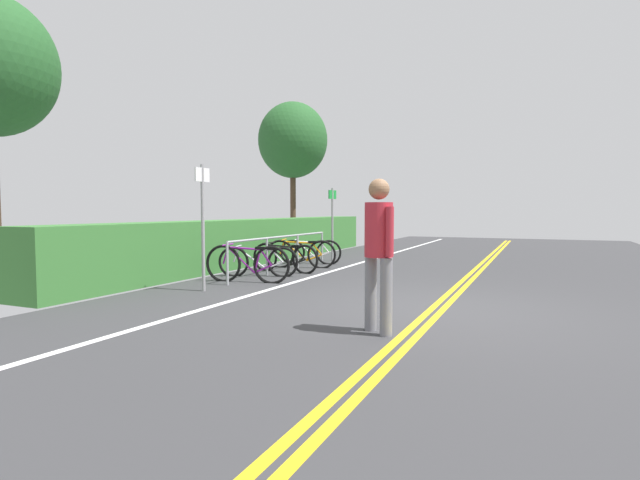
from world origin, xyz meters
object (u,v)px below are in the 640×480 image
object	(u,v)px
bicycle_3	(301,254)
bicycle_0	(247,264)
pedestrian	(379,244)
sign_post_near	(203,215)
bicycle_2	(285,258)
bicycle_4	(311,252)
sign_post_far	(332,217)
bike_rack	(283,245)
bicycle_1	(258,261)
tree_mid	(293,141)

from	to	relation	value
bicycle_3	bicycle_0	bearing A→B (deg)	-177.40
pedestrian	sign_post_near	world-z (taller)	sign_post_near
bicycle_2	pedestrian	distance (m)	5.85
bicycle_4	sign_post_far	size ratio (longest dim) A/B	0.77
bike_rack	pedestrian	bearing A→B (deg)	-141.07
pedestrian	sign_post_near	bearing A→B (deg)	66.41
bicycle_2	sign_post_far	bearing A→B (deg)	-1.01
bicycle_0	bicycle_1	distance (m)	0.86
bicycle_0	sign_post_far	distance (m)	4.53
bicycle_3	bicycle_4	xyz separation A→B (m)	(0.86, 0.13, -0.02)
bike_rack	tree_mid	size ratio (longest dim) A/B	0.82
bicycle_1	bicycle_2	world-z (taller)	bicycle_2
sign_post_near	tree_mid	bearing A→B (deg)	18.35
bicycle_3	pedestrian	world-z (taller)	pedestrian
bicycle_2	sign_post_near	xyz separation A→B (m)	(-2.94, 0.04, 1.00)
bicycle_4	tree_mid	distance (m)	7.00
bicycle_1	pedestrian	bearing A→B (deg)	-133.84
sign_post_far	bicycle_0	bearing A→B (deg)	-179.48
bike_rack	bicycle_4	bearing A→B (deg)	3.49
bicycle_1	sign_post_near	world-z (taller)	sign_post_near
bicycle_2	tree_mid	xyz separation A→B (m)	(6.81, 3.27, 3.70)
bicycle_3	bicycle_4	distance (m)	0.87
bike_rack	bicycle_0	size ratio (longest dim) A/B	2.54
bicycle_1	bicycle_3	distance (m)	1.79
bike_rack	bicycle_1	world-z (taller)	bike_rack
bike_rack	bicycle_4	distance (m)	1.75
bicycle_0	bicycle_3	bearing A→B (deg)	2.60
pedestrian	sign_post_far	distance (m)	8.09
bicycle_2	tree_mid	world-z (taller)	tree_mid
bicycle_2	sign_post_far	world-z (taller)	sign_post_far
sign_post_far	tree_mid	xyz separation A→B (m)	(4.09, 3.31, 2.80)
sign_post_far	tree_mid	bearing A→B (deg)	39.03
bike_rack	bicycle_0	distance (m)	1.78
bicycle_4	pedestrian	xyz separation A→B (m)	(-6.29, -3.79, 0.71)
bicycle_3	sign_post_near	distance (m)	3.95
bicycle_0	tree_mid	size ratio (longest dim) A/B	0.32
bicycle_0	bicycle_4	bearing A→B (deg)	4.12
sign_post_near	sign_post_far	xyz separation A→B (m)	(5.65, -0.08, -0.10)
sign_post_near	bicycle_3	bearing A→B (deg)	-0.09
bicycle_0	sign_post_near	size ratio (longest dim) A/B	0.80
bicycle_2	bicycle_3	xyz separation A→B (m)	(0.89, 0.03, 0.02)
bike_rack	bicycle_1	size ratio (longest dim) A/B	2.71
pedestrian	sign_post_near	distance (m)	4.01
bike_rack	bicycle_2	bearing A→B (deg)	-116.42
bicycle_4	bicycle_0	bearing A→B (deg)	-175.88
bicycle_0	bicycle_2	bearing A→B (deg)	2.93
bicycle_4	bicycle_1	bearing A→B (deg)	-179.91
bicycle_2	sign_post_near	bearing A→B (deg)	179.29
bike_rack	sign_post_far	size ratio (longest dim) A/B	2.22
bike_rack	bicycle_4	size ratio (longest dim) A/B	2.88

